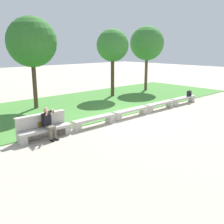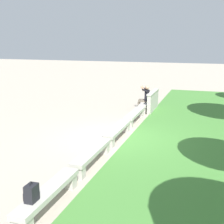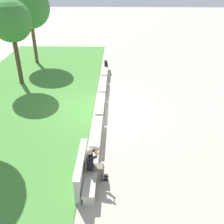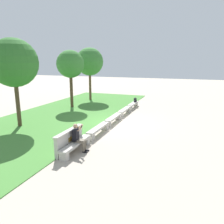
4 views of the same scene
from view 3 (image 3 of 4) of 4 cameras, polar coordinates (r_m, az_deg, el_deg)
ground_plane at (r=13.76m, az=-2.49°, el=0.40°), size 80.00×80.00×0.00m
grass_strip at (r=14.70m, az=-19.80°, el=0.61°), size 24.73×8.00×0.03m
bench_main at (r=9.36m, az=-4.50°, el=-13.29°), size 2.37×0.40×0.45m
bench_near at (r=11.39m, az=-3.31°, el=-4.49°), size 2.37×0.40×0.45m
bench_mid at (r=13.62m, az=-2.52°, el=1.54°), size 2.37×0.40×0.45m
bench_far at (r=15.95m, az=-1.95°, el=5.85°), size 2.37×0.40×0.45m
bench_end at (r=18.35m, az=-1.52°, el=9.04°), size 2.37×0.40×0.45m
backrest_wall_with_plaque at (r=9.26m, az=-6.69°, el=-12.27°), size 2.24×0.24×1.01m
person_photographer at (r=9.14m, az=-4.06°, el=-10.91°), size 0.49×0.74×1.32m
backpack at (r=18.80m, az=-1.32°, el=10.55°), size 0.28×0.24×0.43m
tree_right_background at (r=16.97m, az=-21.14°, el=17.88°), size 2.41×2.41×5.07m
tree_far_back at (r=20.84m, az=-17.54°, el=20.79°), size 2.88×2.88×5.50m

